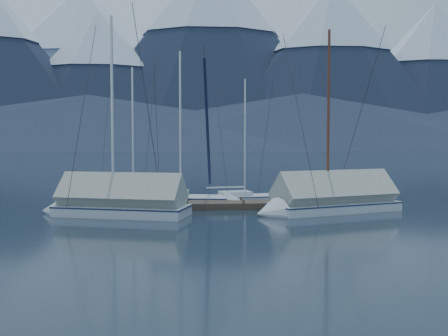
{
  "coord_description": "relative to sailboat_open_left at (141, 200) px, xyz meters",
  "views": [
    {
      "loc": [
        -1.58,
        -23.67,
        3.55
      ],
      "look_at": [
        0.0,
        2.0,
        2.2
      ],
      "focal_mm": 38.0,
      "sensor_mm": 36.0,
      "label": 1
    }
  ],
  "objects": [
    {
      "name": "ground",
      "position": [
        4.77,
        -4.63,
        -0.15
      ],
      "size": [
        1000.0,
        1000.0,
        0.0
      ],
      "primitive_type": "plane",
      "color": "black",
      "rests_on": "ground"
    },
    {
      "name": "mountain_range",
      "position": [
        8.89,
        365.82,
        58.5
      ],
      "size": [
        877.0,
        584.0,
        150.5
      ],
      "color": "#475675",
      "rests_on": "ground"
    },
    {
      "name": "dock",
      "position": [
        4.77,
        -2.63,
        -0.05
      ],
      "size": [
        18.0,
        1.5,
        0.54
      ],
      "color": "#382D23",
      "rests_on": "ground"
    },
    {
      "name": "mooring_posts",
      "position": [
        4.27,
        -2.63,
        0.2
      ],
      "size": [
        15.12,
        1.52,
        0.35
      ],
      "color": "#382D23",
      "rests_on": "ground"
    },
    {
      "name": "sailboat_open_left",
      "position": [
        0.0,
        0.0,
        0.0
      ],
      "size": [
        6.7,
        2.86,
        8.8
      ],
      "color": "silver",
      "rests_on": "ground"
    },
    {
      "name": "sailboat_open_mid",
      "position": [
        2.86,
        -0.8,
        0.02
      ],
      "size": [
        7.56,
        3.35,
        9.71
      ],
      "color": "silver",
      "rests_on": "ground"
    },
    {
      "name": "sailboat_open_right",
      "position": [
        6.63,
        0.21,
        -0.01
      ],
      "size": [
        6.37,
        3.07,
        8.12
      ],
      "color": "silver",
      "rests_on": "ground"
    },
    {
      "name": "sailboat_covered_near",
      "position": [
        9.85,
        -4.44,
        0.36
      ],
      "size": [
        8.3,
        4.89,
        10.33
      ],
      "color": "silver",
      "rests_on": "ground"
    },
    {
      "name": "sailboat_covered_far",
      "position": [
        -0.95,
        -4.88,
        0.37
      ],
      "size": [
        7.92,
        4.18,
        10.65
      ],
      "color": "silver",
      "rests_on": "ground"
    },
    {
      "name": "person",
      "position": [
        9.92,
        -2.21,
        1.04
      ],
      "size": [
        0.42,
        0.63,
        1.72
      ],
      "primitive_type": "imported",
      "rotation": [
        0.0,
        0.0,
        1.59
      ],
      "color": "black",
      "rests_on": "dock"
    }
  ]
}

